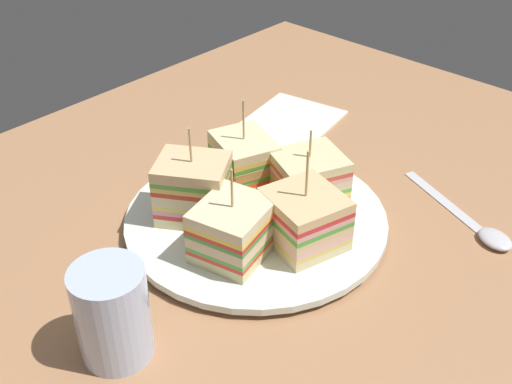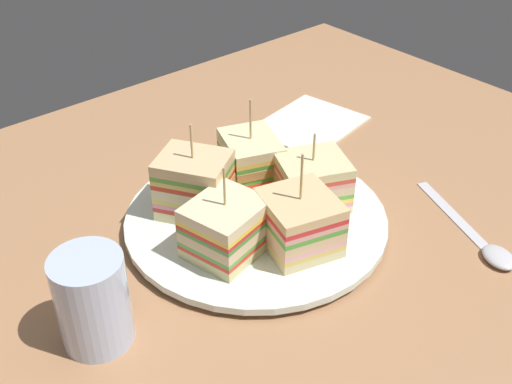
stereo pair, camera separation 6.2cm
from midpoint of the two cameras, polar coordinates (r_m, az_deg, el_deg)
The scene contains 11 objects.
ground_plane at distance 68.12cm, azimuth -2.63°, elevation -3.75°, with size 99.50×76.77×1.80cm, color #A7764F.
plate at distance 67.05cm, azimuth -2.66°, elevation -2.58°, with size 27.58×27.58×1.40cm.
sandwich_wedge_0 at distance 65.43cm, azimuth -8.34°, elevation 0.15°, with size 8.70×9.13×10.42cm.
sandwich_wedge_1 at distance 60.44cm, azimuth -5.01°, elevation -3.53°, with size 8.38×7.73×9.63cm.
sandwich_wedge_2 at distance 61.45cm, azimuth 1.38°, elevation -2.62°, with size 8.32×8.70×10.51cm.
sandwich_wedge_3 at distance 67.67cm, azimuth 2.09°, elevation 1.17°, with size 9.10×8.66×8.48cm.
sandwich_wedge_4 at distance 70.33cm, azimuth -3.60°, elevation 2.69°, with size 7.78×8.68×10.29cm.
chip_pile at distance 67.73cm, azimuth -2.87°, elevation -0.74°, with size 6.11×5.73×1.75cm.
spoon at distance 69.58cm, azimuth 17.17°, elevation -3.24°, with size 8.07×16.01×1.00cm.
napkin at distance 86.68cm, azimuth 0.98°, elevation 6.36°, with size 13.62×11.06×0.50cm, color white.
drinking_glass at distance 54.31cm, azimuth -15.99°, elevation -11.06°, with size 6.09×6.09×8.73cm.
Camera 1 is at (39.30, 36.18, 41.50)cm, focal length 44.52 mm.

